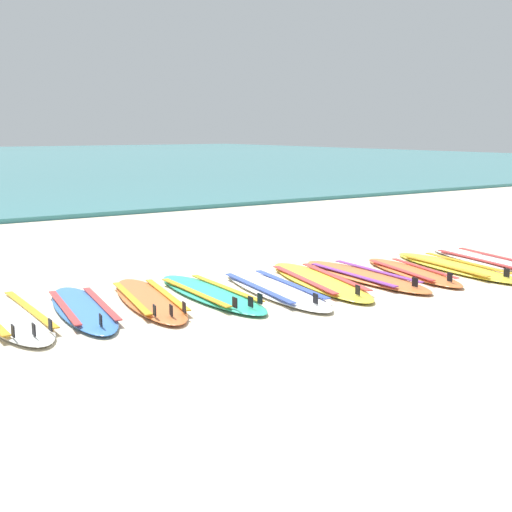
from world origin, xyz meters
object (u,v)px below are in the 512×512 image
Objects in this scene: surfboard_3 at (210,293)px; surfboard_9 at (488,261)px; surfboard_7 at (412,272)px; surfboard_8 at (455,267)px; surfboard_2 at (149,299)px; surfboard_6 at (364,276)px; surfboard_4 at (274,289)px; surfboard_5 at (319,281)px; surfboard_0 at (8,315)px; surfboard_1 at (83,308)px.

surfboard_3 is 4.31m from surfboard_9.
surfboard_8 is (0.74, -0.09, -0.00)m from surfboard_7.
surfboard_6 is at bearing -8.26° from surfboard_2.
surfboard_3 is at bearing 163.24° from surfboard_4.
surfboard_2 is 0.96× the size of surfboard_8.
surfboard_5 is at bearing 170.11° from surfboard_8.
surfboard_2 is at bearing 172.69° from surfboard_9.
surfboard_0 is at bearing 171.76° from surfboard_3.
surfboard_6 is at bearing 166.00° from surfboard_7.
surfboard_1 is 0.88× the size of surfboard_5.
surfboard_0 is at bearing 172.90° from surfboard_2.
surfboard_2 is 0.97× the size of surfboard_9.
surfboard_6 is (2.11, -0.28, -0.00)m from surfboard_3.
surfboard_1 is 0.97× the size of surfboard_3.
surfboard_2 is 3.56m from surfboard_7.
surfboard_0 is 0.99× the size of surfboard_4.
surfboard_6 is (1.38, -0.06, 0.00)m from surfboard_4.
surfboard_0 is 0.74m from surfboard_1.
surfboard_9 is (5.73, -0.66, -0.00)m from surfboard_1.
surfboard_4 and surfboard_9 have the same top height.
surfboard_7 is (3.51, -0.58, -0.00)m from surfboard_2.
surfboard_1 and surfboard_4 have the same top height.
surfboard_2 and surfboard_8 have the same top height.
surfboard_1 is at bearing 172.01° from surfboard_8.
surfboard_2 is at bearing 171.74° from surfboard_6.
surfboard_3 is 2.84m from surfboard_7.
surfboard_4 is at bearing -16.76° from surfboard_3.
surfboard_3 is 0.77m from surfboard_4.
surfboard_3 is (1.45, -0.16, 0.00)m from surfboard_1.
surfboard_0 is 2.96m from surfboard_4.
surfboard_6 is 1.45m from surfboard_8.
surfboard_0 and surfboard_7 have the same top height.
surfboard_3 is 3.58m from surfboard_8.
surfboard_0 and surfboard_5 have the same top height.
surfboard_1 is 0.94× the size of surfboard_6.
surfboard_4 is at bearing -9.82° from surfboard_1.
surfboard_0 is at bearing 171.27° from surfboard_7.
surfboard_7 is at bearing -8.73° from surfboard_0.
surfboard_5 is at bearing 3.35° from surfboard_4.
surfboard_2 is at bearing 170.96° from surfboard_8.
surfboard_2 is 5.02m from surfboard_9.
surfboard_0 is at bearing 172.23° from surfboard_5.
surfboard_7 is at bearing -9.11° from surfboard_3.
surfboard_4 is at bearing 173.44° from surfboard_8.
surfboard_7 is (0.69, -0.17, 0.00)m from surfboard_6.
surfboard_4 is at bearing -176.65° from surfboard_5.
surfboard_8 is at bearing -6.56° from surfboard_4.
surfboard_0 is 1.18× the size of surfboard_7.
surfboard_0 and surfboard_9 have the same top height.
surfboard_2 is at bearing 169.41° from surfboard_3.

